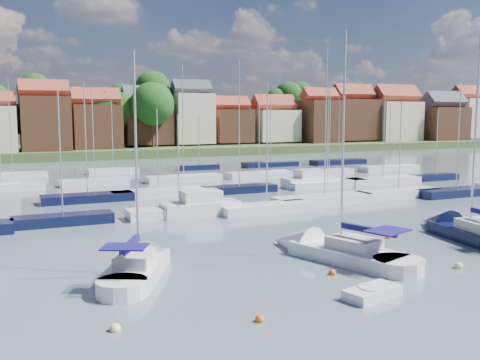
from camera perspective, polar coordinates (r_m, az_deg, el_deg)
name	(u,v)px	position (r m, az deg, el deg)	size (l,w,h in m)	color
ground	(187,185)	(68.75, -5.68, -0.55)	(260.00, 260.00, 0.00)	#4F5F6B
sailboat_left	(141,266)	(31.59, -10.51, -9.00)	(6.74, 9.98, 13.49)	silver
sailboat_centre	(330,251)	(34.77, 9.57, -7.50)	(6.45, 11.57, 15.26)	silver
sailboat_navy	(462,232)	(43.05, 22.61, -5.13)	(4.63, 11.71, 15.79)	black
tender	(372,293)	(27.76, 13.92, -11.59)	(3.31, 2.12, 0.66)	silver
buoy_a	(115,331)	(23.83, -13.18, -15.40)	(0.48, 0.48, 0.48)	beige
buoy_b	(260,322)	(24.19, 2.13, -14.87)	(0.42, 0.42, 0.42)	#D85914
buoy_c	(332,275)	(31.13, 9.82, -9.92)	(0.42, 0.42, 0.42)	#D85914
buoy_d	(458,268)	(34.41, 22.26, -8.70)	(0.52, 0.52, 0.52)	beige
buoy_e	(388,238)	(40.76, 15.52, -6.02)	(0.41, 0.41, 0.41)	#D85914
marina_field	(215,186)	(64.81, -2.74, -0.60)	(79.62, 41.41, 15.93)	silver
far_shore_town	(92,130)	(159.22, -15.50, 5.18)	(212.46, 90.00, 22.27)	#425229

